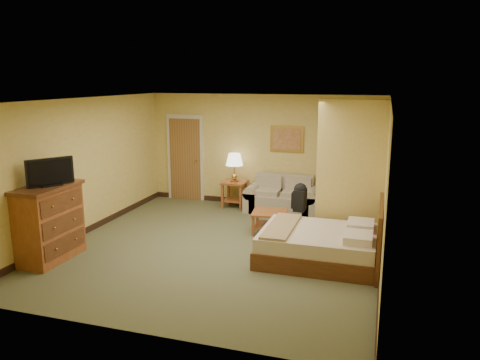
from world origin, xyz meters
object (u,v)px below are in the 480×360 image
at_px(dresser, 49,223).
at_px(bed, 322,244).
at_px(coffee_table, 270,217).
at_px(loveseat, 282,200).

height_order(dresser, bed, dresser).
distance_m(coffee_table, bed, 1.66).
relative_size(loveseat, dresser, 1.29).
bearing_deg(bed, dresser, -163.60).
height_order(loveseat, coffee_table, loveseat).
bearing_deg(bed, coffee_table, 135.10).
height_order(coffee_table, bed, bed).
xyz_separation_m(dresser, bed, (4.30, 1.27, -0.35)).
height_order(loveseat, dresser, dresser).
height_order(loveseat, bed, bed).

